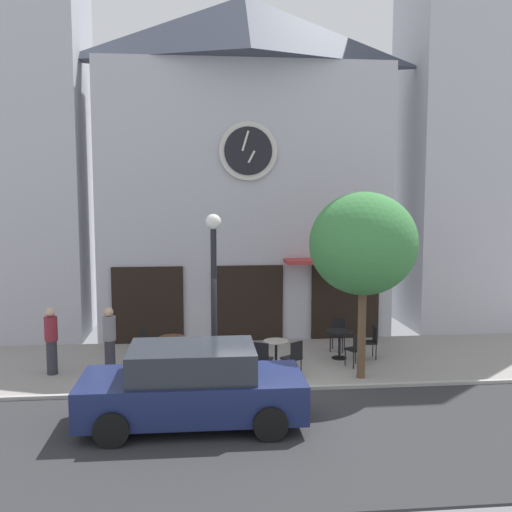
{
  "coord_description": "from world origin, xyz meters",
  "views": [
    {
      "loc": [
        -1.6,
        -12.82,
        4.51
      ],
      "look_at": [
        -0.04,
        2.34,
        2.84
      ],
      "focal_mm": 41.21,
      "sensor_mm": 36.0,
      "label": 1
    }
  ],
  "objects_px": {
    "parked_car_navy": "(192,386)",
    "cafe_chair_corner": "(371,339)",
    "cafe_chair_left_end": "(294,356)",
    "cafe_chair_right_end": "(147,341)",
    "pedestrian_maroon": "(51,340)",
    "cafe_table_center_left": "(172,345)",
    "cafe_table_rightmost": "(340,339)",
    "street_tree": "(363,244)",
    "street_lamp": "(214,298)",
    "cafe_chair_outer": "(187,351)",
    "pedestrian_grey": "(110,340)",
    "cafe_chair_facing_wall": "(357,347)",
    "cafe_table_leftmost": "(276,350)",
    "cafe_chair_facing_street": "(262,357)",
    "cafe_chair_by_entrance": "(338,332)"
  },
  "relations": [
    {
      "from": "parked_car_navy",
      "to": "cafe_chair_corner",
      "type": "bearing_deg",
      "value": 40.15
    },
    {
      "from": "cafe_chair_corner",
      "to": "cafe_chair_left_end",
      "type": "relative_size",
      "value": 1.0
    },
    {
      "from": "cafe_chair_right_end",
      "to": "pedestrian_maroon",
      "type": "bearing_deg",
      "value": -157.03
    },
    {
      "from": "cafe_table_center_left",
      "to": "cafe_table_rightmost",
      "type": "height_order",
      "value": "cafe_table_rightmost"
    },
    {
      "from": "street_tree",
      "to": "street_lamp",
      "type": "bearing_deg",
      "value": -179.28
    },
    {
      "from": "cafe_chair_outer",
      "to": "pedestrian_grey",
      "type": "xyz_separation_m",
      "value": [
        -1.9,
        0.06,
        0.33
      ]
    },
    {
      "from": "cafe_chair_facing_wall",
      "to": "pedestrian_maroon",
      "type": "relative_size",
      "value": 0.54
    },
    {
      "from": "cafe_table_leftmost",
      "to": "pedestrian_maroon",
      "type": "distance_m",
      "value": 5.61
    },
    {
      "from": "street_lamp",
      "to": "cafe_table_leftmost",
      "type": "bearing_deg",
      "value": 31.91
    },
    {
      "from": "cafe_chair_corner",
      "to": "cafe_chair_facing_street",
      "type": "relative_size",
      "value": 1.0
    },
    {
      "from": "cafe_chair_corner",
      "to": "pedestrian_maroon",
      "type": "bearing_deg",
      "value": -176.41
    },
    {
      "from": "street_tree",
      "to": "cafe_chair_facing_street",
      "type": "distance_m",
      "value": 3.65
    },
    {
      "from": "cafe_table_rightmost",
      "to": "cafe_chair_facing_street",
      "type": "bearing_deg",
      "value": -147.37
    },
    {
      "from": "cafe_table_center_left",
      "to": "parked_car_navy",
      "type": "relative_size",
      "value": 0.17
    },
    {
      "from": "cafe_table_rightmost",
      "to": "cafe_chair_left_end",
      "type": "xyz_separation_m",
      "value": [
        -1.5,
        -1.45,
        -0.02
      ]
    },
    {
      "from": "cafe_chair_by_entrance",
      "to": "cafe_chair_right_end",
      "type": "bearing_deg",
      "value": -174.92
    },
    {
      "from": "cafe_table_leftmost",
      "to": "cafe_chair_left_end",
      "type": "distance_m",
      "value": 0.82
    },
    {
      "from": "street_lamp",
      "to": "cafe_chair_facing_wall",
      "type": "distance_m",
      "value": 4.09
    },
    {
      "from": "street_tree",
      "to": "cafe_table_rightmost",
      "type": "height_order",
      "value": "street_tree"
    },
    {
      "from": "cafe_table_center_left",
      "to": "cafe_table_leftmost",
      "type": "bearing_deg",
      "value": -13.74
    },
    {
      "from": "cafe_chair_facing_wall",
      "to": "cafe_chair_facing_street",
      "type": "bearing_deg",
      "value": -165.69
    },
    {
      "from": "cafe_chair_outer",
      "to": "cafe_chair_by_entrance",
      "type": "bearing_deg",
      "value": 20.48
    },
    {
      "from": "cafe_chair_outer",
      "to": "cafe_chair_left_end",
      "type": "distance_m",
      "value": 2.69
    },
    {
      "from": "cafe_table_leftmost",
      "to": "cafe_chair_facing_wall",
      "type": "relative_size",
      "value": 0.8
    },
    {
      "from": "cafe_chair_outer",
      "to": "parked_car_navy",
      "type": "xyz_separation_m",
      "value": [
        0.16,
        -3.37,
        0.23
      ]
    },
    {
      "from": "cafe_chair_outer",
      "to": "cafe_chair_by_entrance",
      "type": "relative_size",
      "value": 1.0
    },
    {
      "from": "street_tree",
      "to": "cafe_chair_outer",
      "type": "relative_size",
      "value": 5.02
    },
    {
      "from": "cafe_chair_facing_street",
      "to": "cafe_chair_left_end",
      "type": "relative_size",
      "value": 1.0
    },
    {
      "from": "cafe_chair_by_entrance",
      "to": "pedestrian_maroon",
      "type": "height_order",
      "value": "pedestrian_maroon"
    },
    {
      "from": "cafe_chair_by_entrance",
      "to": "pedestrian_maroon",
      "type": "distance_m",
      "value": 7.73
    },
    {
      "from": "cafe_chair_facing_wall",
      "to": "cafe_chair_left_end",
      "type": "relative_size",
      "value": 1.0
    },
    {
      "from": "cafe_chair_by_entrance",
      "to": "cafe_chair_left_end",
      "type": "bearing_deg",
      "value": -126.2
    },
    {
      "from": "street_lamp",
      "to": "street_tree",
      "type": "height_order",
      "value": "street_tree"
    },
    {
      "from": "cafe_table_center_left",
      "to": "pedestrian_grey",
      "type": "xyz_separation_m",
      "value": [
        -1.51,
        -0.65,
        0.35
      ]
    },
    {
      "from": "cafe_chair_right_end",
      "to": "cafe_chair_facing_wall",
      "type": "height_order",
      "value": "same"
    },
    {
      "from": "cafe_chair_outer",
      "to": "cafe_chair_facing_wall",
      "type": "bearing_deg",
      "value": -0.45
    },
    {
      "from": "cafe_table_rightmost",
      "to": "cafe_chair_corner",
      "type": "relative_size",
      "value": 0.86
    },
    {
      "from": "street_tree",
      "to": "cafe_chair_facing_wall",
      "type": "height_order",
      "value": "street_tree"
    },
    {
      "from": "cafe_chair_left_end",
      "to": "cafe_chair_by_entrance",
      "type": "bearing_deg",
      "value": 53.8
    },
    {
      "from": "street_tree",
      "to": "cafe_table_rightmost",
      "type": "bearing_deg",
      "value": 94.28
    },
    {
      "from": "pedestrian_maroon",
      "to": "parked_car_navy",
      "type": "distance_m",
      "value": 4.96
    },
    {
      "from": "street_tree",
      "to": "cafe_chair_corner",
      "type": "relative_size",
      "value": 5.02
    },
    {
      "from": "cafe_table_center_left",
      "to": "cafe_table_rightmost",
      "type": "bearing_deg",
      "value": 0.77
    },
    {
      "from": "cafe_chair_right_end",
      "to": "parked_car_navy",
      "type": "xyz_separation_m",
      "value": [
        1.23,
        -4.49,
        0.23
      ]
    },
    {
      "from": "cafe_table_center_left",
      "to": "pedestrian_maroon",
      "type": "xyz_separation_m",
      "value": [
        -2.94,
        -0.56,
        0.35
      ]
    },
    {
      "from": "cafe_table_leftmost",
      "to": "cafe_chair_facing_wall",
      "type": "distance_m",
      "value": 2.09
    },
    {
      "from": "street_tree",
      "to": "cafe_table_rightmost",
      "type": "xyz_separation_m",
      "value": [
        -0.12,
        1.67,
        -2.72
      ]
    },
    {
      "from": "cafe_chair_right_end",
      "to": "pedestrian_grey",
      "type": "distance_m",
      "value": 1.38
    },
    {
      "from": "cafe_chair_corner",
      "to": "cafe_table_leftmost",
      "type": "bearing_deg",
      "value": -167.13
    },
    {
      "from": "pedestrian_maroon",
      "to": "pedestrian_grey",
      "type": "distance_m",
      "value": 1.43
    }
  ]
}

